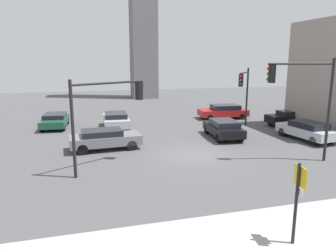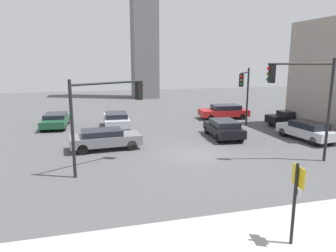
{
  "view_description": "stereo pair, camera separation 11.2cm",
  "coord_description": "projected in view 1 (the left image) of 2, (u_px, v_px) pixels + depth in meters",
  "views": [
    {
      "loc": [
        -6.63,
        -17.98,
        5.86
      ],
      "look_at": [
        -1.12,
        2.28,
        1.44
      ],
      "focal_mm": 33.86,
      "sensor_mm": 36.0,
      "label": 1
    },
    {
      "loc": [
        -6.52,
        -18.01,
        5.86
      ],
      "look_at": [
        -1.12,
        2.28,
        1.44
      ],
      "focal_mm": 33.86,
      "sensor_mm": 36.0,
      "label": 2
    }
  ],
  "objects": [
    {
      "name": "ground_plane",
      "position": [
        195.0,
        155.0,
        19.89
      ],
      "size": [
        87.62,
        87.62,
        0.0
      ],
      "primitive_type": "plane",
      "color": "#4C4C4F"
    },
    {
      "name": "sidewalk_corner",
      "position": [
        291.0,
        233.0,
        10.77
      ],
      "size": [
        29.18,
        3.48,
        0.15
      ],
      "primitive_type": "cube",
      "color": "#A8A59E",
      "rests_on": "ground_plane"
    },
    {
      "name": "direction_sign",
      "position": [
        297.0,
        195.0,
        9.72
      ],
      "size": [
        0.17,
        0.69,
        2.66
      ],
      "rotation": [
        0.0,
        0.0,
        -0.13
      ],
      "color": "black",
      "rests_on": "ground_plane"
    },
    {
      "name": "traffic_light_0",
      "position": [
        244.0,
        87.0,
        26.73
      ],
      "size": [
        2.16,
        2.58,
        5.15
      ],
      "rotation": [
        0.0,
        0.0,
        -2.26
      ],
      "color": "black",
      "rests_on": "ground_plane"
    },
    {
      "name": "traffic_light_1",
      "position": [
        303.0,
        90.0,
        17.84
      ],
      "size": [
        3.72,
        1.08,
        5.96
      ],
      "rotation": [
        0.0,
        0.0,
        2.91
      ],
      "color": "black",
      "rests_on": "ground_plane"
    },
    {
      "name": "traffic_light_2",
      "position": [
        109.0,
        104.0,
        16.76
      ],
      "size": [
        4.04,
        2.28,
        4.93
      ],
      "rotation": [
        0.0,
        0.0,
        0.49
      ],
      "color": "black",
      "rests_on": "ground_plane"
    },
    {
      "name": "car_0",
      "position": [
        116.0,
        120.0,
        27.43
      ],
      "size": [
        2.2,
        4.6,
        1.38
      ],
      "rotation": [
        0.0,
        0.0,
        1.53
      ],
      "color": "#ADB2B7",
      "rests_on": "ground_plane"
    },
    {
      "name": "car_1",
      "position": [
        223.0,
        128.0,
        24.1
      ],
      "size": [
        2.33,
        4.49,
        1.38
      ],
      "rotation": [
        0.0,
        0.0,
        1.48
      ],
      "color": "black",
      "rests_on": "ground_plane"
    },
    {
      "name": "car_2",
      "position": [
        105.0,
        139.0,
        20.96
      ],
      "size": [
        4.72,
        2.2,
        1.34
      ],
      "rotation": [
        0.0,
        0.0,
        0.07
      ],
      "color": "slate",
      "rests_on": "ground_plane"
    },
    {
      "name": "car_3",
      "position": [
        55.0,
        120.0,
        27.72
      ],
      "size": [
        2.31,
        4.51,
        1.22
      ],
      "rotation": [
        0.0,
        0.0,
        -1.64
      ],
      "color": "#19472D",
      "rests_on": "ground_plane"
    },
    {
      "name": "car_4",
      "position": [
        223.0,
        111.0,
        32.03
      ],
      "size": [
        4.98,
        2.62,
        1.39
      ],
      "rotation": [
        0.0,
        0.0,
        3.05
      ],
      "color": "maroon",
      "rests_on": "ground_plane"
    },
    {
      "name": "car_5",
      "position": [
        306.0,
        130.0,
        23.4
      ],
      "size": [
        2.32,
        4.68,
        1.39
      ],
      "rotation": [
        0.0,
        0.0,
        1.69
      ],
      "color": "#ADB2B7",
      "rests_on": "ground_plane"
    },
    {
      "name": "car_6",
      "position": [
        289.0,
        118.0,
        28.55
      ],
      "size": [
        4.1,
        1.68,
        1.36
      ],
      "rotation": [
        0.0,
        0.0,
        3.15
      ],
      "color": "black",
      "rests_on": "ground_plane"
    }
  ]
}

